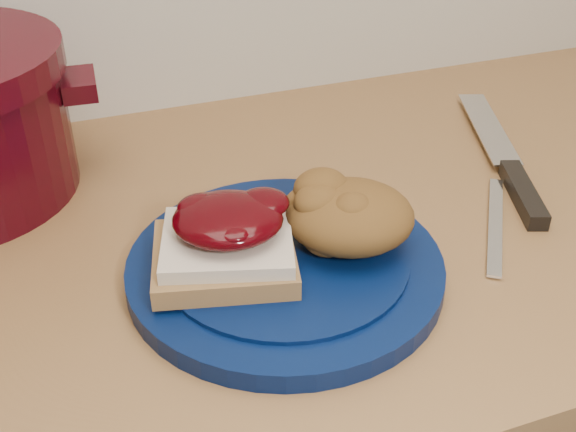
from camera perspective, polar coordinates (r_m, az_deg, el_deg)
name	(u,v)px	position (r m, az deg, el deg)	size (l,w,h in m)	color
plate	(285,268)	(0.64, -0.23, -4.11)	(0.28, 0.28, 0.02)	#04133B
sandwich	(226,240)	(0.61, -4.90, -1.89)	(0.14, 0.13, 0.06)	olive
stuffing_mound	(350,217)	(0.64, 4.91, -0.04)	(0.11, 0.10, 0.06)	brown
chef_knife	(513,174)	(0.82, 17.32, 3.20)	(0.13, 0.29, 0.02)	black
butter_knife	(495,224)	(0.74, 16.06, -0.60)	(0.17, 0.01, 0.00)	silver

